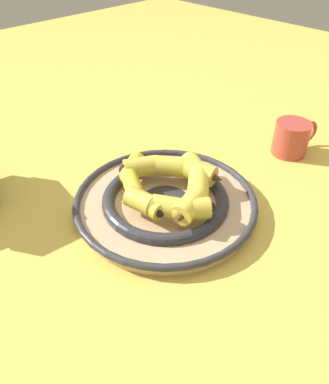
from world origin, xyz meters
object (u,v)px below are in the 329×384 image
Objects in this scene: banana_a at (164,205)px; banana_b at (194,187)px; banana_c at (172,169)px; coffee_mug at (292,137)px; banana_d at (136,184)px; decorative_bowl at (165,201)px.

banana_b is (-0.07, 0.00, 0.00)m from banana_a.
coffee_mug reaches higher than banana_c.
banana_c is 1.47× the size of coffee_mug.
banana_c is at bearing 107.09° from banana_d.
banana_b is 0.31m from coffee_mug.
decorative_bowl is at bearing 83.43° from banana_c.
banana_a is 0.39m from coffee_mug.
banana_a is at bearing 139.15° from banana_b.
coffee_mug reaches higher than banana_d.
banana_c reaches higher than decorative_bowl.
banana_b is 0.07m from banana_c.
coffee_mug is at bearing 103.21° from banana_d.
coffee_mug is (-0.30, 0.09, -0.01)m from banana_c.
banana_a is at bearing 23.20° from banana_d.
banana_c is at bearing -149.59° from decorative_bowl.
coffee_mug is (-0.39, 0.02, -0.01)m from banana_a.
banana_d is at bearing 178.51° from coffee_mug.
banana_c is 0.31m from coffee_mug.
decorative_bowl is 0.06m from banana_d.
decorative_bowl is at bearing 64.44° from banana_d.
banana_b reaches higher than banana_a.
banana_a is (0.04, 0.04, 0.04)m from decorative_bowl.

